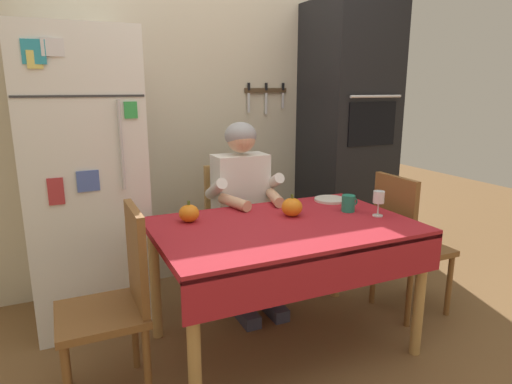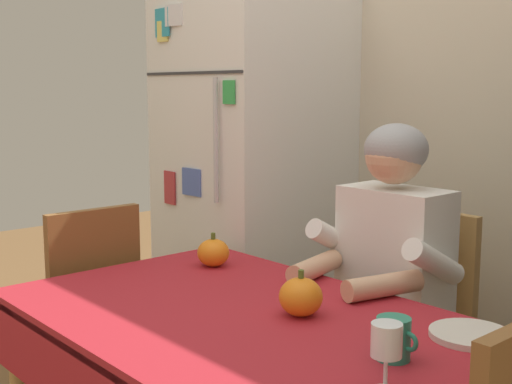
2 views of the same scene
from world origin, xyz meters
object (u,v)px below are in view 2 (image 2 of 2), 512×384
object	(u,v)px
coffee_mug	(394,339)
pumpkin_medium	(301,297)
refrigerator	(253,189)
dining_table	(238,345)
seated_person	(381,278)
chair_behind_person	(413,330)
wine_glass	(387,344)
pumpkin_large	(213,253)
serving_tray	(471,335)
chair_left_side	(84,315)

from	to	relation	value
coffee_mug	pumpkin_medium	bearing A→B (deg)	171.17
refrigerator	dining_table	xyz separation A→B (m)	(0.95, -0.88, -0.24)
dining_table	seated_person	bearing A→B (deg)	88.59
dining_table	pumpkin_medium	size ratio (longest dim) A/B	10.88
chair_behind_person	wine_glass	size ratio (longest dim) A/B	6.27
pumpkin_large	seated_person	bearing A→B (deg)	34.94
coffee_mug	serving_tray	xyz separation A→B (m)	(0.04, 0.26, -0.04)
refrigerator	pumpkin_large	world-z (taller)	refrigerator
chair_behind_person	wine_glass	distance (m)	1.08
chair_left_side	wine_glass	distance (m)	1.50
dining_table	wine_glass	xyz separation A→B (m)	(0.56, -0.07, 0.19)
pumpkin_large	serving_tray	size ratio (longest dim) A/B	0.58
chair_left_side	pumpkin_medium	size ratio (longest dim) A/B	7.23
pumpkin_large	chair_behind_person	bearing A→B (deg)	47.61
refrigerator	pumpkin_medium	world-z (taller)	refrigerator
seated_person	refrigerator	bearing A→B (deg)	163.86
chair_behind_person	pumpkin_medium	bearing A→B (deg)	-81.83
pumpkin_large	chair_left_side	bearing A→B (deg)	-147.62
coffee_mug	pumpkin_large	distance (m)	0.95
dining_table	pumpkin_large	xyz separation A→B (m)	(-0.46, 0.27, 0.13)
wine_glass	serving_tray	world-z (taller)	wine_glass
pumpkin_medium	pumpkin_large	bearing A→B (deg)	166.20
chair_left_side	coffee_mug	size ratio (longest dim) A/B	8.67
refrigerator	serving_tray	distance (m)	1.57
wine_glass	chair_left_side	bearing A→B (deg)	177.38
pumpkin_medium	serving_tray	size ratio (longest dim) A/B	0.62
chair_behind_person	chair_left_side	distance (m)	1.22
refrigerator	wine_glass	world-z (taller)	refrigerator
pumpkin_large	serving_tray	bearing A→B (deg)	3.61
chair_left_side	pumpkin_large	size ratio (longest dim) A/B	7.83
coffee_mug	wine_glass	size ratio (longest dim) A/B	0.72
wine_glass	pumpkin_large	xyz separation A→B (m)	(-1.02, 0.35, -0.06)
refrigerator	chair_behind_person	xyz separation A→B (m)	(0.96, -0.09, -0.39)
coffee_mug	pumpkin_large	world-z (taller)	pumpkin_large
wine_glass	seated_person	bearing A→B (deg)	128.82
refrigerator	pumpkin_large	xyz separation A→B (m)	(0.49, -0.61, -0.11)
chair_left_side	serving_tray	xyz separation A→B (m)	(1.41, 0.34, 0.24)
chair_left_side	serving_tray	distance (m)	1.47
dining_table	chair_left_side	xyz separation A→B (m)	(-0.90, -0.01, -0.14)
dining_table	coffee_mug	distance (m)	0.49
dining_table	serving_tray	bearing A→B (deg)	33.15
serving_tray	chair_behind_person	bearing A→B (deg)	137.06
dining_table	chair_behind_person	distance (m)	0.81
seated_person	pumpkin_medium	distance (m)	0.49
chair_left_side	pumpkin_medium	world-z (taller)	chair_left_side
refrigerator	seated_person	xyz separation A→B (m)	(0.96, -0.28, -0.16)
wine_glass	pumpkin_large	distance (m)	1.08
coffee_mug	wine_glass	xyz separation A→B (m)	(0.10, -0.15, 0.05)
seated_person	coffee_mug	bearing A→B (deg)	-49.51
seated_person	pumpkin_medium	size ratio (longest dim) A/B	9.67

